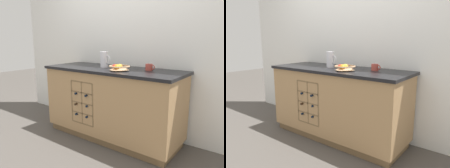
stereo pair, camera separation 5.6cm
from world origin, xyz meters
The scene contains 6 objects.
ground_plane centered at (0.00, 0.00, 0.00)m, with size 14.00×14.00×0.00m, color #4C4742.
back_wall centered at (0.00, 0.39, 1.27)m, with size 4.40×0.06×2.55m, color white.
kitchen_island centered at (0.00, 0.00, 0.47)m, with size 1.85×0.70×0.93m.
fruit_bowl centered at (0.19, -0.12, 0.97)m, with size 0.25×0.25×0.08m.
white_pitcher centered at (-0.13, 0.01, 1.04)m, with size 0.15×0.10×0.21m.
ceramic_mug centered at (0.47, 0.11, 0.97)m, with size 0.12×0.08×0.08m.
Camera 2 is at (1.69, -2.19, 1.29)m, focal length 35.00 mm.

